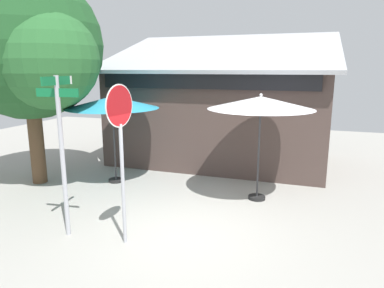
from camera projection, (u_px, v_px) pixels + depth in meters
name	position (u px, v px, depth m)	size (l,w,h in m)	color
ground_plane	(183.00, 233.00, 7.27)	(28.00, 28.00, 0.10)	#9E9B93
cafe_building	(221.00, 113.00, 12.58)	(7.75, 4.78, 4.64)	#473833
street_sign_post	(61.00, 141.00, 6.71)	(0.88, 0.94, 3.20)	#A8AAB2
stop_sign	(121.00, 135.00, 6.35)	(0.11, 0.78, 3.05)	#A8AAB2
patio_umbrella_teal_left	(112.00, 103.00, 9.95)	(2.67, 2.67, 2.61)	black
patio_umbrella_ivory_center	(261.00, 104.00, 8.53)	(2.63, 2.63, 2.73)	black
shade_tree	(31.00, 48.00, 9.43)	(4.44, 4.09, 5.99)	brown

